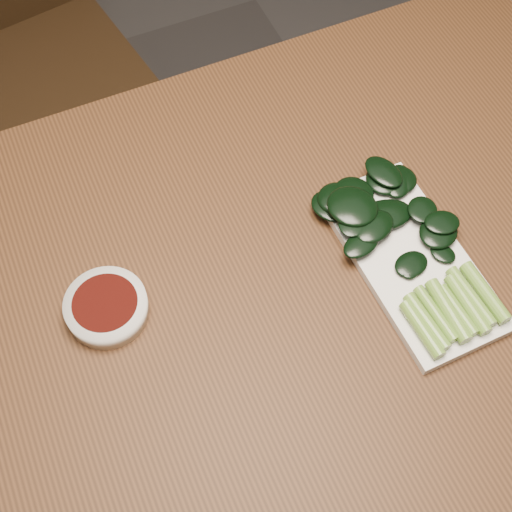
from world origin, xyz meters
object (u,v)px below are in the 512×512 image
(table, at_px, (280,308))
(chair_far, at_px, (13,50))
(serving_plate, at_px, (411,260))
(sauce_bowl, at_px, (107,307))
(gai_lan, at_px, (395,233))

(table, distance_m, chair_far, 0.91)
(table, xyz_separation_m, serving_plate, (0.17, -0.04, 0.08))
(chair_far, distance_m, sauce_bowl, 0.85)
(chair_far, relative_size, serving_plate, 3.13)
(table, bearing_deg, chair_far, 103.97)
(gai_lan, bearing_deg, chair_far, 113.48)
(gai_lan, bearing_deg, sauce_bowl, 171.55)
(table, relative_size, serving_plate, 4.92)
(chair_far, distance_m, gai_lan, 0.98)
(table, height_order, gai_lan, gai_lan)
(sauce_bowl, relative_size, serving_plate, 0.36)
(sauce_bowl, bearing_deg, gai_lan, -8.45)
(sauce_bowl, relative_size, gai_lan, 0.35)
(chair_far, height_order, sauce_bowl, chair_far)
(chair_far, xyz_separation_m, gai_lan, (0.38, -0.86, 0.29))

